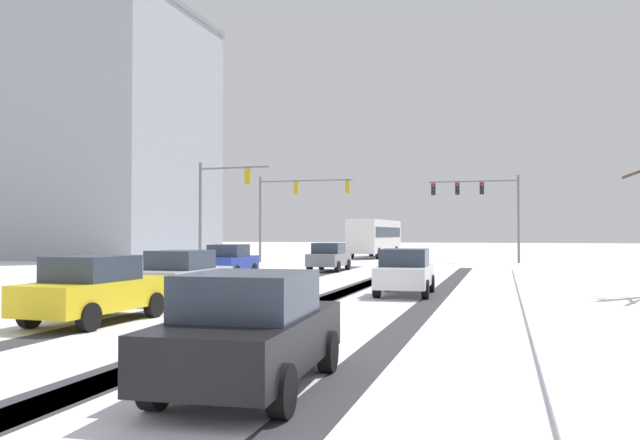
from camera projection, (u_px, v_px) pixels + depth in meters
name	position (u px, v px, depth m)	size (l,w,h in m)	color
wheel_track_left_lane	(436.00, 297.00, 21.69)	(0.78, 38.02, 0.01)	#38383D
wheel_track_right_lane	(337.00, 294.00, 22.65)	(1.12, 38.02, 0.01)	#38383D
wheel_track_center	(339.00, 294.00, 22.62)	(0.73, 38.02, 0.01)	#38383D
wheel_track_oncoming	(244.00, 292.00, 23.63)	(0.85, 38.02, 0.01)	#38383D
sidewalk_kerb_right	(593.00, 305.00, 18.72)	(4.00, 38.02, 0.12)	white
traffic_signal_far_right	(482.00, 198.00, 47.78)	(6.64, 0.40, 6.50)	slate
traffic_signal_far_left	(292.00, 200.00, 47.74)	(7.30, 0.40, 6.50)	slate
traffic_signal_near_left	(218.00, 198.00, 38.45)	(4.64, 0.39, 6.50)	slate
car_grey_lead	(329.00, 257.00, 36.73)	(1.87, 4.12, 1.62)	slate
car_blue_second	(230.00, 261.00, 31.63)	(2.02, 4.19, 1.62)	#233899
car_white_third	(405.00, 272.00, 22.36)	(1.94, 4.15, 1.62)	silver
car_silver_fourth	(182.00, 275.00, 20.50)	(1.85, 4.11, 1.62)	#B7BABF
car_yellow_cab_fifth	(95.00, 289.00, 15.41)	(1.97, 4.17, 1.62)	yellow
car_black_sixth	(251.00, 330.00, 8.81)	(2.01, 4.19, 1.62)	black
bus_oncoming	(375.00, 235.00, 57.73)	(3.02, 11.10, 3.38)	silver
office_building_far_left_block	(66.00, 137.00, 58.28)	(24.21, 16.29, 22.06)	#9399A3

